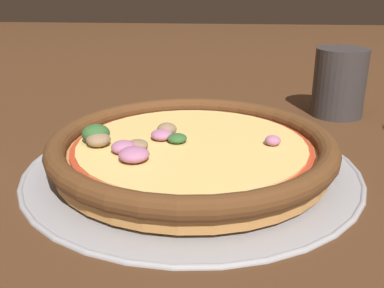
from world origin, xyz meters
TOP-DOWN VIEW (x-y plane):
  - ground_plane at (0.00, 0.00)m, footprint 3.00×3.00m
  - pizza_tray at (0.00, 0.00)m, footprint 0.37×0.37m
  - pizza at (-0.00, 0.00)m, footprint 0.31×0.31m
  - drinking_cup at (0.22, -0.20)m, footprint 0.08×0.08m

SIDE VIEW (x-z plane):
  - ground_plane at x=0.00m, z-range 0.00..0.00m
  - pizza_tray at x=0.00m, z-range 0.00..0.01m
  - pizza at x=0.00m, z-range 0.00..0.05m
  - drinking_cup at x=0.22m, z-range 0.00..0.10m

